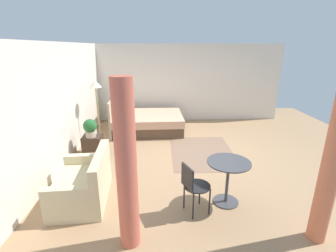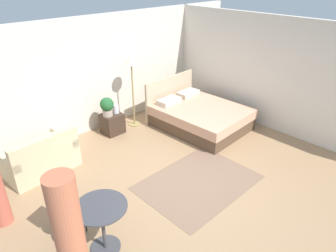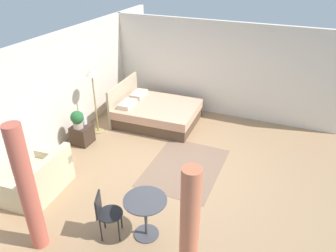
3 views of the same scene
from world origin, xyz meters
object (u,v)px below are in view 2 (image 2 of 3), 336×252
at_px(couch, 41,158).
at_px(balcony_table, 102,219).
at_px(bed, 199,115).
at_px(floor_lamp, 132,69).
at_px(potted_plant, 107,106).
at_px(cafe_chair_near_window, 63,207).
at_px(nightstand, 112,123).
at_px(vase, 116,109).

distance_m(couch, balcony_table, 2.40).
xyz_separation_m(bed, floor_lamp, (-1.07, 1.16, 1.12)).
bearing_deg(potted_plant, cafe_chair_near_window, -135.86).
relative_size(nightstand, floor_lamp, 0.28).
distance_m(couch, potted_plant, 1.84).
relative_size(bed, potted_plant, 4.98).
bearing_deg(cafe_chair_near_window, couch, 76.72).
bearing_deg(couch, cafe_chair_near_window, -103.28).
xyz_separation_m(bed, potted_plant, (-1.80, 1.18, 0.43)).
bearing_deg(floor_lamp, potted_plant, 178.80).
relative_size(couch, vase, 6.56).
bearing_deg(balcony_table, nightstand, 53.27).
relative_size(nightstand, vase, 2.33).
bearing_deg(balcony_table, vase, 51.57).
bearing_deg(vase, potted_plant, 177.96).
bearing_deg(floor_lamp, balcony_table, -134.56).
relative_size(vase, cafe_chair_near_window, 0.25).
bearing_deg(bed, vase, 143.50).
distance_m(bed, nightstand, 2.07).
bearing_deg(nightstand, cafe_chair_near_window, -137.11).
bearing_deg(nightstand, balcony_table, -126.73).
height_order(vase, balcony_table, balcony_table).
relative_size(bed, cafe_chair_near_window, 2.63).
distance_m(bed, cafe_chair_near_window, 4.09).
bearing_deg(couch, balcony_table, -94.07).
bearing_deg(nightstand, floor_lamp, -1.59).
xyz_separation_m(bed, vase, (-1.58, 1.17, 0.29)).
height_order(couch, potted_plant, potted_plant).
relative_size(potted_plant, vase, 2.15).
height_order(balcony_table, cafe_chair_near_window, cafe_chair_near_window).
height_order(couch, nightstand, couch).
bearing_deg(balcony_table, couch, 85.93).
distance_m(bed, couch, 3.66).
distance_m(potted_plant, cafe_chair_near_window, 3.04).
bearing_deg(bed, floor_lamp, 132.59).
bearing_deg(couch, potted_plant, 10.90).
height_order(bed, couch, bed).
distance_m(nightstand, floor_lamp, 1.33).
bearing_deg(nightstand, potted_plant, -178.67).
bearing_deg(nightstand, couch, -169.60).
bearing_deg(vase, floor_lamp, -0.83).
bearing_deg(couch, vase, 9.50).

